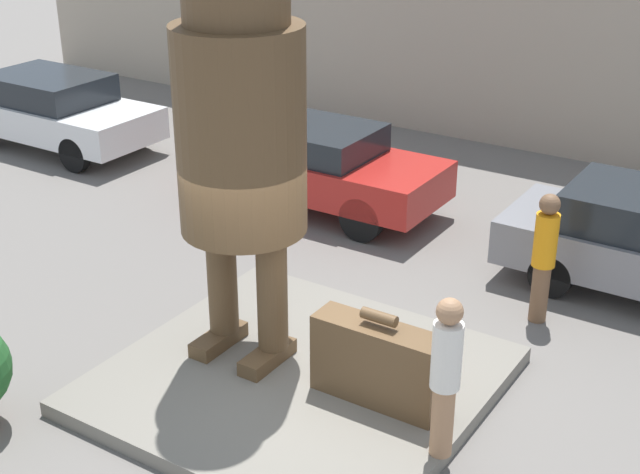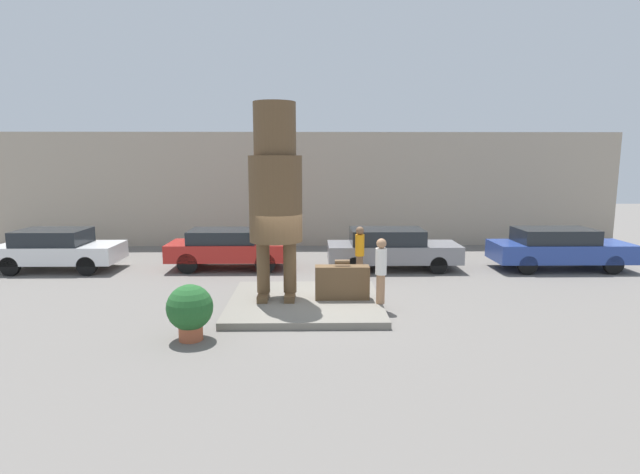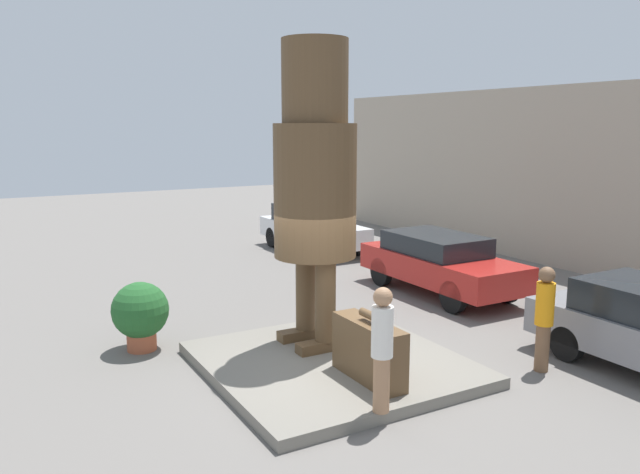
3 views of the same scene
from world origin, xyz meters
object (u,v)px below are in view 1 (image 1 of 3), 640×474
Objects in this scene: parked_car_white at (55,109)px; parked_car_red at (313,162)px; giant_suitcase at (378,363)px; worker_hivis at (544,253)px; tourist at (446,372)px; statue_figure at (240,101)px.

parked_car_white is 5.99m from parked_car_red.
parked_car_red is (-3.82, 4.60, 0.14)m from giant_suitcase.
worker_hivis reaches higher than parked_car_red.
giant_suitcase is 3.03m from worker_hivis.
parked_car_red is at bearing 133.52° from tourist.
giant_suitcase is at bearing -24.28° from parked_car_white.
statue_figure reaches higher than parked_car_white.
parked_car_red reaches higher than giant_suitcase.
statue_figure is 5.55m from parked_car_red.
tourist reaches higher than giant_suitcase.
parked_car_white is 0.97× the size of parked_car_red.
tourist reaches higher than parked_car_white.
worker_hivis is (4.57, -1.68, 0.18)m from parked_car_red.
parked_car_red is 4.87m from worker_hivis.
worker_hivis is (10.56, -1.51, 0.18)m from parked_car_white.
statue_figure is 4.43m from worker_hivis.
parked_car_red is (-4.80, 5.06, -0.35)m from tourist.
tourist is (2.74, -0.51, -2.09)m from statue_figure.
tourist is (0.98, -0.46, 0.49)m from giant_suitcase.
parked_car_red is 2.46× the size of worker_hivis.
giant_suitcase is at bearing -1.85° from statue_figure.
parked_car_red is at bearing 114.35° from statue_figure.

